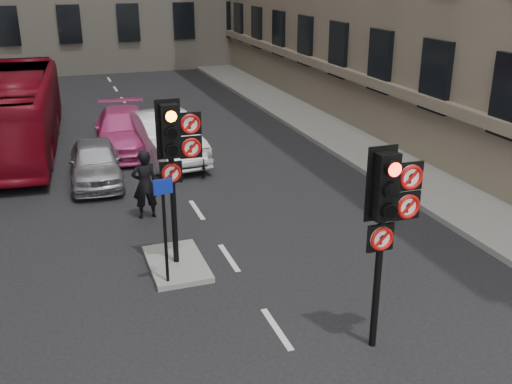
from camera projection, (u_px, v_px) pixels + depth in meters
pavement_right at (362, 144)px, 21.91m from camera, size 3.00×50.00×0.16m
centre_island at (177, 264)px, 13.15m from camera, size 1.20×2.00×0.12m
signal_near at (388, 207)px, 9.54m from camera, size 0.91×0.40×3.58m
signal_far at (175, 148)px, 12.23m from camera, size 0.91×0.40×3.58m
car_silver at (95, 162)px, 18.07m from camera, size 1.71×3.83×1.28m
car_white at (165, 137)px, 20.18m from camera, size 2.14×4.93×1.58m
car_pink at (124, 130)px, 21.26m from camera, size 2.44×5.06×1.42m
bus_red at (18, 112)px, 20.97m from camera, size 3.08×10.11×2.78m
motorcycle at (202, 158)px, 18.92m from camera, size 0.69×1.68×0.98m
motorcyclist at (145, 184)px, 15.42m from camera, size 0.67×0.45×1.83m
info_sign at (164, 216)px, 11.78m from camera, size 0.39×0.13×2.24m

